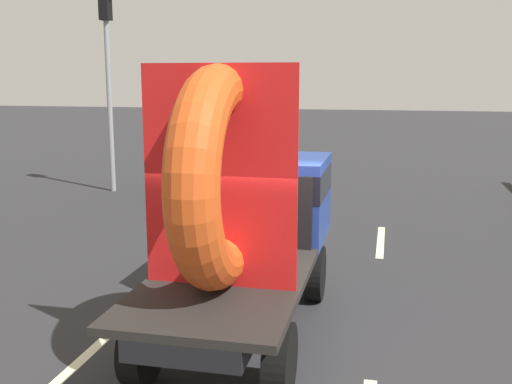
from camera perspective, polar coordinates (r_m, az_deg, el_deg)
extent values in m
plane|color=#28282B|center=(8.91, 0.09, -13.40)|extent=(120.00, 120.00, 0.00)
cylinder|color=black|center=(10.44, -3.76, -7.02)|extent=(0.28, 0.91, 0.91)
cylinder|color=black|center=(10.12, 5.61, -7.65)|extent=(0.28, 0.91, 0.91)
cylinder|color=black|center=(7.61, -10.81, -14.26)|extent=(0.28, 0.91, 0.91)
cylinder|color=black|center=(7.16, 2.29, -15.77)|extent=(0.28, 0.91, 0.91)
cube|color=black|center=(8.54, -1.48, -8.00)|extent=(1.30, 5.11, 0.25)
cube|color=navy|center=(9.92, 0.87, -0.52)|extent=(2.00, 1.73, 1.35)
cube|color=black|center=(9.82, 0.82, 1.12)|extent=(2.02, 1.64, 0.44)
cube|color=black|center=(7.70, -3.07, -8.80)|extent=(2.00, 3.38, 0.10)
cube|color=black|center=(9.06, -0.31, -1.80)|extent=(1.80, 0.08, 1.10)
torus|color=#D84C19|center=(7.20, -3.50, 1.35)|extent=(0.61, 2.70, 2.70)
cube|color=red|center=(7.20, -3.50, 1.35)|extent=(1.90, 0.03, 2.70)
cylinder|color=black|center=(20.56, -5.76, 1.41)|extent=(0.20, 0.58, 0.58)
cylinder|color=black|center=(20.16, -1.95, 1.27)|extent=(0.20, 0.58, 0.58)
cylinder|color=black|center=(18.30, -8.14, 0.17)|extent=(0.20, 0.58, 0.58)
cylinder|color=black|center=(17.86, -3.90, -0.01)|extent=(0.20, 0.58, 0.58)
cube|color=black|center=(19.16, -4.91, 1.48)|extent=(1.63, 3.80, 0.50)
cube|color=black|center=(19.00, -5.01, 2.85)|extent=(1.46, 2.13, 0.45)
cylinder|color=gray|center=(19.78, -13.70, 7.77)|extent=(0.16, 0.16, 5.37)
cube|color=black|center=(19.88, -14.12, 16.82)|extent=(0.30, 0.36, 0.90)
cube|color=beige|center=(8.07, -18.29, -16.70)|extent=(0.16, 2.80, 0.01)
cube|color=beige|center=(15.07, -2.56, -3.16)|extent=(0.16, 2.83, 0.01)
cube|color=beige|center=(13.89, 11.74, -4.61)|extent=(0.16, 2.66, 0.01)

